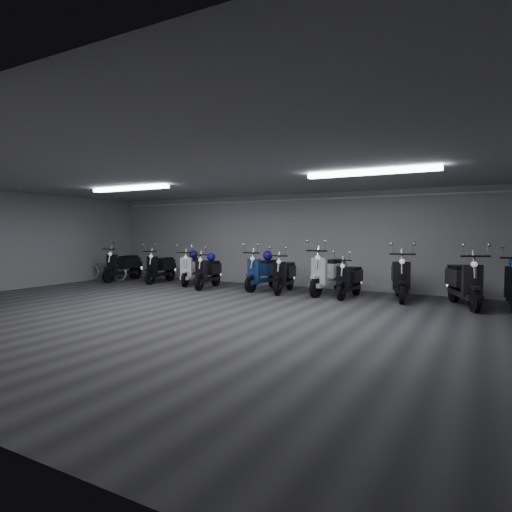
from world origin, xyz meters
The scene contains 20 objects.
floor centered at (0.00, 0.00, -0.01)m, with size 14.00×10.00×0.01m, color #37373A.
ceiling centered at (0.00, 0.00, 2.80)m, with size 14.00×10.00×0.01m, color gray.
back_wall centered at (0.00, 5.00, 1.40)m, with size 14.00×0.01×2.80m, color #9F9FA2.
fluor_strip_left centered at (-3.00, 1.00, 2.74)m, with size 2.40×0.18×0.08m, color white.
fluor_strip_right centered at (3.00, 1.00, 2.74)m, with size 2.40×0.18×0.08m, color white.
conduit centered at (0.00, 4.92, 2.62)m, with size 0.05×0.05×13.60m, color white.
scooter_0 centered at (-5.86, 3.47, 0.68)m, with size 0.61×1.84×1.37m, color black, non-canonical shape.
scooter_1 centered at (-4.46, 3.75, 0.65)m, with size 0.58×1.75×1.30m, color black, non-canonical shape.
scooter_2 centered at (-3.25, 3.81, 0.65)m, with size 0.58×1.74×1.29m, color white, non-canonical shape.
scooter_3 centered at (-2.30, 3.37, 0.63)m, with size 0.56×1.69×1.26m, color black, non-canonical shape.
scooter_4 centered at (-0.69, 3.78, 0.67)m, with size 0.60×1.81×1.35m, color navy, non-canonical shape.
scooter_5 centered at (0.06, 3.60, 0.64)m, with size 0.58×1.73×1.29m, color black, non-canonical shape.
scooter_6 centered at (1.24, 3.82, 0.73)m, with size 0.66×1.97×1.47m, color white, non-canonical shape.
scooter_7 centered at (1.87, 3.57, 0.60)m, with size 0.54×1.62×1.21m, color black, non-canonical shape.
scooter_8 centered at (3.06, 3.81, 0.71)m, with size 0.64×1.92×1.43m, color black, non-canonical shape.
scooter_9 centered at (4.47, 3.46, 0.72)m, with size 0.64×1.93×1.44m, color black, non-canonical shape.
bicycle centered at (-6.50, 3.32, 0.53)m, with size 0.58×1.65×1.07m, color silver.
helmet_0 centered at (-0.66, 4.03, 0.98)m, with size 0.28×0.28×0.28m, color #1D0E9B.
helmet_2 centered at (-3.33, 4.04, 0.94)m, with size 0.27×0.27×0.27m, color #0D0C8E.
helmet_3 centered at (-2.34, 3.60, 0.91)m, with size 0.25×0.25×0.25m, color #150D92.
Camera 1 is at (4.89, -6.85, 1.65)m, focal length 29.75 mm.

